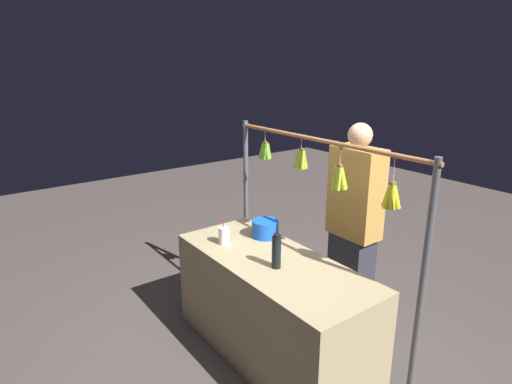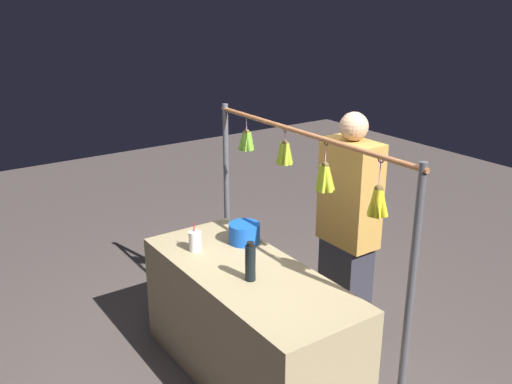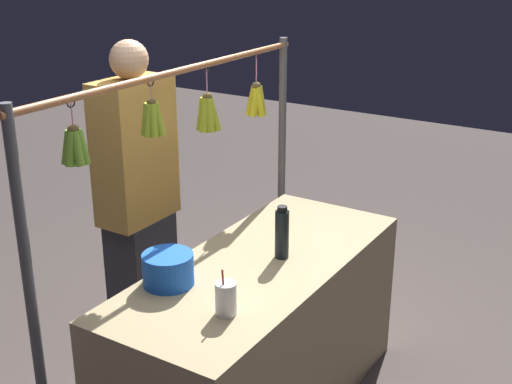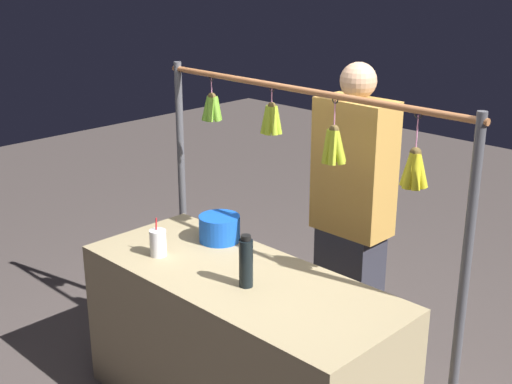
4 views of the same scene
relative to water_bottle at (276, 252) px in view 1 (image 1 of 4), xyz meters
name	(u,v)px [view 1 (image 1 of 4)]	position (x,y,z in m)	size (l,w,h in m)	color
ground_plane	(272,353)	(0.11, -0.06, -0.94)	(12.00, 12.00, 0.00)	#4A403D
market_counter	(273,308)	(0.11, -0.06, -0.53)	(1.69, 0.70, 0.82)	tan
display_rack	(319,201)	(0.09, -0.49, 0.26)	(1.95, 0.12, 1.70)	#4C4C51
water_bottle	(276,252)	(0.00, 0.00, 0.00)	(0.07, 0.07, 0.26)	black
blue_bucket	(265,229)	(0.49, -0.28, -0.05)	(0.22, 0.22, 0.14)	blue
drink_cup	(224,236)	(0.57, 0.07, -0.05)	(0.09, 0.09, 0.20)	silver
vendor_person	(353,231)	(0.03, -0.85, -0.06)	(0.42, 0.23, 1.77)	#2D2D38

